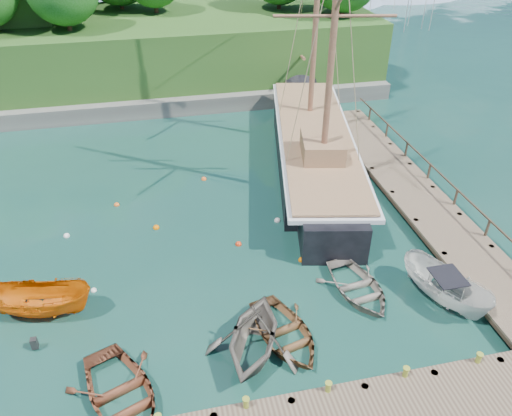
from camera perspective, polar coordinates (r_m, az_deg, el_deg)
The scene contains 21 objects.
ground at distance 22.50m, azimuth -1.21°, elevation -11.66°, with size 160.00×160.00×0.00m, color #153530.
dock_east at distance 30.97m, azimuth 17.42°, elevation 1.80°, with size 3.20×24.00×1.10m.
bollard_2 at distance 19.74m, azimuth 8.06°, elevation -21.00°, with size 0.26×0.26×0.45m, color olive.
bollard_3 at distance 20.70m, azimuth 16.36°, elevation -18.94°, with size 0.26×0.26×0.45m, color olive.
bollard_4 at distance 22.02m, azimuth 23.61°, elevation -16.79°, with size 0.26×0.26×0.45m, color olive.
rowboat_0 at distance 20.18m, azimuth -15.02°, elevation -20.50°, with size 3.31×4.63×0.96m, color brown.
rowboat_1 at distance 20.92m, azimuth -0.28°, elevation -16.23°, with size 3.84×4.45×2.35m, color #655E54.
rowboat_2 at distance 21.43m, azimuth 3.21°, elevation -14.71°, with size 3.05×4.26×0.88m, color brown.
rowboat_3 at distance 23.79m, azimuth 11.49°, elevation -9.46°, with size 2.96×4.15×0.86m, color slate.
motorboat_orange at distance 24.22m, azimuth -22.93°, elevation -11.05°, with size 1.71×4.55×1.76m, color #D76207.
cabin_boat_white at distance 24.47m, azimuth 20.45°, elevation -9.84°, with size 1.74×4.63×1.79m, color silver.
schooner at distance 32.69m, azimuth 6.69°, elevation 6.22°, with size 8.43×25.93×18.94m.
mooring_buoy_0 at distance 24.59m, azimuth -18.04°, elevation -8.99°, with size 0.28×0.28×0.28m, color silver.
mooring_buoy_1 at distance 27.77m, azimuth -11.33°, elevation -2.27°, with size 0.35×0.35×0.35m, color orange.
mooring_buoy_2 at distance 26.07m, azimuth -2.02°, elevation -4.21°, with size 0.33×0.33×0.33m, color red.
mooring_buoy_3 at distance 27.80m, azimuth 2.46°, elevation -1.50°, with size 0.35×0.35×0.35m, color silver.
mooring_buoy_4 at distance 30.21m, azimuth -15.62°, elevation 0.31°, with size 0.32×0.32×0.32m, color orange.
mooring_buoy_5 at distance 31.79m, azimuth -5.97°, elevation 3.26°, with size 0.33×0.33×0.33m, color orange.
mooring_buoy_6 at distance 28.49m, azimuth -20.82°, elevation -3.04°, with size 0.33×0.33×0.33m, color white.
mooring_buoy_7 at distance 25.16m, azimuth 5.22°, elevation -6.00°, with size 0.32×0.32×0.32m, color #F46C00.
headland at distance 49.07m, azimuth -25.13°, elevation 18.44°, with size 51.00×19.31×12.90m.
Camera 1 is at (-2.94, -15.54, 16.01)m, focal length 35.00 mm.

